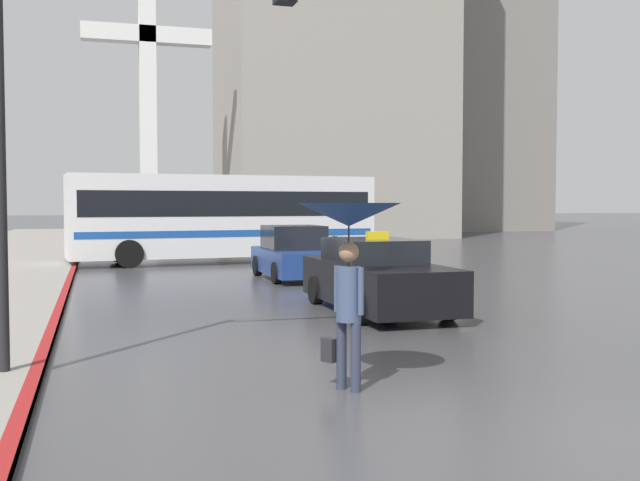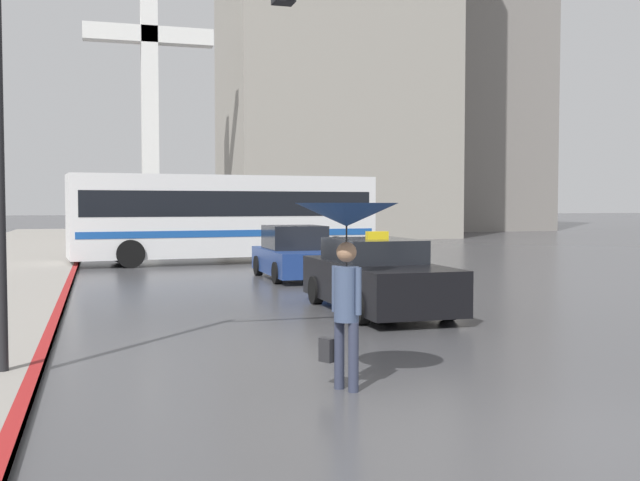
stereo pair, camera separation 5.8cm
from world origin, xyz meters
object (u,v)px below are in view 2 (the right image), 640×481
at_px(pedestrian_with_umbrella, 346,233).
at_px(traffic_light, 121,48).
at_px(city_bus, 225,214).
at_px(monument_cross, 150,80).
at_px(sedan_red, 296,255).
at_px(taxi, 376,278).

relative_size(pedestrian_with_umbrella, traffic_light, 0.37).
xyz_separation_m(city_bus, monument_cross, (-1.74, 14.93, 7.24)).
distance_m(sedan_red, city_bus, 6.75).
height_order(city_bus, traffic_light, traffic_light).
distance_m(taxi, sedan_red, 6.94).
relative_size(sedan_red, pedestrian_with_umbrella, 1.87).
bearing_deg(taxi, pedestrian_with_umbrella, 66.18).
bearing_deg(pedestrian_with_umbrella, monument_cross, -29.67).
xyz_separation_m(taxi, city_bus, (-0.85, 13.53, 1.10)).
bearing_deg(traffic_light, city_bus, 76.74).
bearing_deg(taxi, monument_cross, -84.81).
relative_size(city_bus, traffic_light, 1.91).
xyz_separation_m(taxi, monument_cross, (-2.59, 28.46, 8.34)).
height_order(taxi, city_bus, city_bus).
bearing_deg(city_bus, taxi, -1.64).
bearing_deg(city_bus, pedestrian_with_umbrella, -10.41).
height_order(taxi, monument_cross, monument_cross).
distance_m(taxi, city_bus, 13.60).
bearing_deg(city_bus, traffic_light, -18.49).
xyz_separation_m(traffic_light, monument_cross, (2.46, 32.75, 4.90)).
distance_m(city_bus, traffic_light, 18.45).
distance_m(taxi, traffic_light, 7.46).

